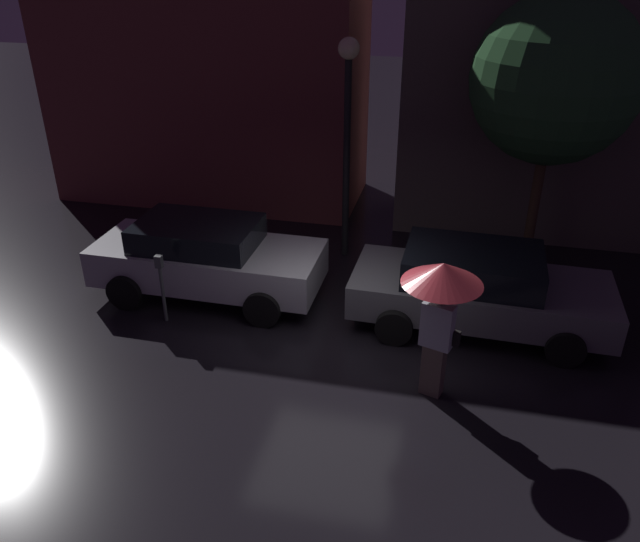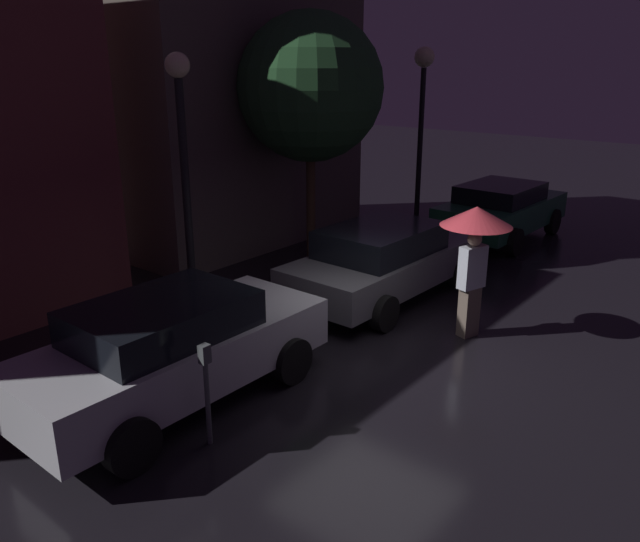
{
  "view_description": "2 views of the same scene",
  "coord_description": "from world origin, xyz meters",
  "views": [
    {
      "loc": [
        1.78,
        -8.24,
        5.9
      ],
      "look_at": [
        -0.2,
        0.29,
        1.29
      ],
      "focal_mm": 35.0,
      "sensor_mm": 36.0,
      "label": 1
    },
    {
      "loc": [
        -7.05,
        -4.72,
        4.26
      ],
      "look_at": [
        -0.45,
        0.63,
        1.39
      ],
      "focal_mm": 35.0,
      "sensor_mm": 36.0,
      "label": 2
    }
  ],
  "objects": [
    {
      "name": "parked_car_silver",
      "position": [
        -2.6,
        1.3,
        0.77
      ],
      "size": [
        4.2,
        1.87,
        1.46
      ],
      "rotation": [
        0.0,
        0.0,
        -0.01
      ],
      "color": "#B7B7BF",
      "rests_on": "ground"
    },
    {
      "name": "street_lamp_near",
      "position": [
        -0.42,
        3.56,
        3.0
      ],
      "size": [
        0.4,
        0.4,
        4.4
      ],
      "color": "black",
      "rests_on": "ground"
    },
    {
      "name": "parking_meter",
      "position": [
        -2.98,
        0.24,
        0.79
      ],
      "size": [
        0.12,
        0.1,
        1.27
      ],
      "color": "#4C5154",
      "rests_on": "ground"
    },
    {
      "name": "parked_car_green",
      "position": [
        7.63,
        1.35,
        0.75
      ],
      "size": [
        4.07,
        2.0,
        1.39
      ],
      "rotation": [
        0.0,
        0.0,
        -0.03
      ],
      "color": "#1E5638",
      "rests_on": "ground"
    },
    {
      "name": "street_tree",
      "position": [
        3.3,
        3.93,
        3.73
      ],
      "size": [
        3.06,
        3.06,
        5.27
      ],
      "color": "#473323",
      "rests_on": "ground"
    },
    {
      "name": "ground_plane",
      "position": [
        0.0,
        0.0,
        0.0
      ],
      "size": [
        60.0,
        60.0,
        0.0
      ],
      "primitive_type": "plane",
      "color": "black"
    },
    {
      "name": "street_lamp_far",
      "position": [
        7.59,
        3.73,
        3.51
      ],
      "size": [
        0.52,
        0.52,
        4.61
      ],
      "color": "black",
      "rests_on": "ground"
    },
    {
      "name": "pedestrian_with_umbrella",
      "position": [
        1.72,
        -0.72,
        1.71
      ],
      "size": [
        1.11,
        1.11,
        2.15
      ],
      "rotation": [
        0.0,
        0.0,
        2.84
      ],
      "color": "#66564C",
      "rests_on": "ground"
    },
    {
      "name": "parked_car_grey",
      "position": [
        2.31,
        1.32,
        0.74
      ],
      "size": [
        4.36,
        1.98,
        1.41
      ],
      "rotation": [
        0.0,
        0.0,
        -0.02
      ],
      "color": "slate",
      "rests_on": "ground"
    },
    {
      "name": "building_facade_right",
      "position": [
        3.56,
        6.5,
        3.99
      ],
      "size": [
        6.26,
        3.0,
        7.98
      ],
      "color": "#564C47",
      "rests_on": "ground"
    }
  ]
}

